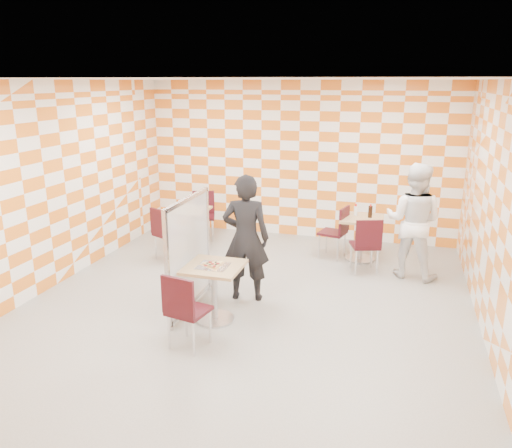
{
  "coord_description": "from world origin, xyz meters",
  "views": [
    {
      "loc": [
        1.88,
        -5.91,
        2.99
      ],
      "look_at": [
        0.1,
        0.2,
        1.15
      ],
      "focal_mm": 35.0,
      "sensor_mm": 36.0,
      "label": 1
    }
  ],
  "objects_px": {
    "empty_table": "(188,222)",
    "chair_second_front": "(367,242)",
    "chair_empty_far": "(204,211)",
    "chair_main_front": "(184,306)",
    "soda_bottle": "(370,212)",
    "man_dark": "(246,238)",
    "second_table": "(361,231)",
    "man_white": "(413,221)",
    "partition": "(189,253)",
    "chair_second_side": "(338,228)",
    "chair_empty_near": "(164,230)",
    "sport_bottle": "(356,210)",
    "main_table": "(214,283)"
  },
  "relations": [
    {
      "from": "second_table",
      "to": "chair_empty_near",
      "type": "distance_m",
      "value": 3.35
    },
    {
      "from": "second_table",
      "to": "sport_bottle",
      "type": "xyz_separation_m",
      "value": [
        -0.13,
        0.13,
        0.33
      ]
    },
    {
      "from": "chair_main_front",
      "to": "man_white",
      "type": "height_order",
      "value": "man_white"
    },
    {
      "from": "empty_table",
      "to": "chair_second_front",
      "type": "relative_size",
      "value": 0.81
    },
    {
      "from": "empty_table",
      "to": "sport_bottle",
      "type": "xyz_separation_m",
      "value": [
        2.95,
        0.41,
        0.33
      ]
    },
    {
      "from": "chair_second_side",
      "to": "partition",
      "type": "xyz_separation_m",
      "value": [
        -1.65,
        -2.54,
        0.25
      ]
    },
    {
      "from": "chair_second_side",
      "to": "sport_bottle",
      "type": "xyz_separation_m",
      "value": [
        0.27,
        0.18,
        0.29
      ]
    },
    {
      "from": "empty_table",
      "to": "man_white",
      "type": "distance_m",
      "value": 3.92
    },
    {
      "from": "chair_second_front",
      "to": "chair_empty_far",
      "type": "distance_m",
      "value": 3.35
    },
    {
      "from": "man_white",
      "to": "soda_bottle",
      "type": "height_order",
      "value": "man_white"
    },
    {
      "from": "empty_table",
      "to": "chair_empty_far",
      "type": "relative_size",
      "value": 0.81
    },
    {
      "from": "main_table",
      "to": "soda_bottle",
      "type": "relative_size",
      "value": 3.26
    },
    {
      "from": "partition",
      "to": "soda_bottle",
      "type": "distance_m",
      "value": 3.42
    },
    {
      "from": "empty_table",
      "to": "chair_main_front",
      "type": "bearing_deg",
      "value": -67.07
    },
    {
      "from": "chair_second_side",
      "to": "main_table",
      "type": "bearing_deg",
      "value": -113.48
    },
    {
      "from": "chair_second_side",
      "to": "man_dark",
      "type": "distance_m",
      "value": 2.29
    },
    {
      "from": "chair_second_front",
      "to": "chair_empty_far",
      "type": "xyz_separation_m",
      "value": [
        -3.18,
        1.05,
        0.0
      ]
    },
    {
      "from": "chair_second_front",
      "to": "partition",
      "type": "height_order",
      "value": "partition"
    },
    {
      "from": "chair_second_side",
      "to": "man_dark",
      "type": "bearing_deg",
      "value": -116.98
    },
    {
      "from": "partition",
      "to": "main_table",
      "type": "bearing_deg",
      "value": -28.73
    },
    {
      "from": "second_table",
      "to": "chair_main_front",
      "type": "height_order",
      "value": "chair_main_front"
    },
    {
      "from": "chair_main_front",
      "to": "chair_empty_near",
      "type": "height_order",
      "value": "same"
    },
    {
      "from": "soda_bottle",
      "to": "partition",
      "type": "bearing_deg",
      "value": -129.33
    },
    {
      "from": "chair_second_front",
      "to": "soda_bottle",
      "type": "xyz_separation_m",
      "value": [
        -0.01,
        0.71,
        0.31
      ]
    },
    {
      "from": "chair_main_front",
      "to": "soda_bottle",
      "type": "relative_size",
      "value": 4.02
    },
    {
      "from": "chair_empty_far",
      "to": "soda_bottle",
      "type": "relative_size",
      "value": 4.02
    },
    {
      "from": "empty_table",
      "to": "chair_main_front",
      "type": "xyz_separation_m",
      "value": [
        1.41,
        -3.34,
        0.04
      ]
    },
    {
      "from": "soda_bottle",
      "to": "man_dark",
      "type": "bearing_deg",
      "value": -126.14
    },
    {
      "from": "chair_second_front",
      "to": "sport_bottle",
      "type": "bearing_deg",
      "value": 108.21
    },
    {
      "from": "second_table",
      "to": "soda_bottle",
      "type": "height_order",
      "value": "soda_bottle"
    },
    {
      "from": "second_table",
      "to": "empty_table",
      "type": "height_order",
      "value": "same"
    },
    {
      "from": "second_table",
      "to": "man_dark",
      "type": "bearing_deg",
      "value": -124.56
    },
    {
      "from": "second_table",
      "to": "chair_empty_near",
      "type": "xyz_separation_m",
      "value": [
        -3.21,
        -0.97,
        0.04
      ]
    },
    {
      "from": "second_table",
      "to": "partition",
      "type": "bearing_deg",
      "value": -128.25
    },
    {
      "from": "chair_empty_near",
      "to": "sport_bottle",
      "type": "relative_size",
      "value": 4.62
    },
    {
      "from": "empty_table",
      "to": "second_table",
      "type": "bearing_deg",
      "value": 5.16
    },
    {
      "from": "man_white",
      "to": "chair_second_front",
      "type": "bearing_deg",
      "value": 24.4
    },
    {
      "from": "empty_table",
      "to": "chair_empty_near",
      "type": "height_order",
      "value": "chair_empty_near"
    },
    {
      "from": "chair_main_front",
      "to": "chair_empty_far",
      "type": "bearing_deg",
      "value": 109.02
    },
    {
      "from": "chair_second_front",
      "to": "man_dark",
      "type": "distance_m",
      "value": 2.12
    },
    {
      "from": "partition",
      "to": "sport_bottle",
      "type": "height_order",
      "value": "partition"
    },
    {
      "from": "empty_table",
      "to": "chair_second_front",
      "type": "bearing_deg",
      "value": -6.8
    },
    {
      "from": "chair_second_front",
      "to": "partition",
      "type": "xyz_separation_m",
      "value": [
        -2.18,
        -1.93,
        0.25
      ]
    },
    {
      "from": "second_table",
      "to": "chair_second_front",
      "type": "distance_m",
      "value": 0.68
    },
    {
      "from": "chair_empty_near",
      "to": "man_white",
      "type": "height_order",
      "value": "man_white"
    },
    {
      "from": "chair_empty_far",
      "to": "chair_second_side",
      "type": "bearing_deg",
      "value": -9.37
    },
    {
      "from": "chair_second_side",
      "to": "chair_empty_near",
      "type": "bearing_deg",
      "value": -161.89
    },
    {
      "from": "chair_second_front",
      "to": "partition",
      "type": "relative_size",
      "value": 0.6
    },
    {
      "from": "chair_second_side",
      "to": "chair_empty_far",
      "type": "relative_size",
      "value": 1.0
    },
    {
      "from": "main_table",
      "to": "chair_second_front",
      "type": "relative_size",
      "value": 0.81
    }
  ]
}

